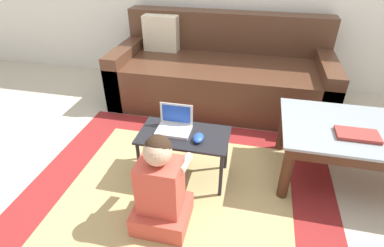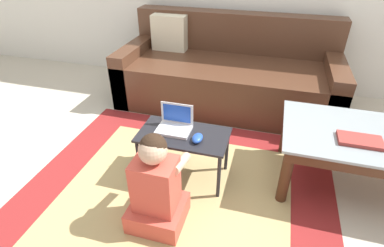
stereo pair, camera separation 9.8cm
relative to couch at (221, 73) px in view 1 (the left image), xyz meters
The scene contains 9 objects.
ground_plane 1.30m from the couch, 89.29° to the right, with size 16.00×16.00×0.00m, color beige.
area_rug 1.50m from the couch, 92.88° to the right, with size 2.09×1.88×0.01m.
couch is the anchor object (origin of this frame).
coffee_table 1.53m from the couch, 42.87° to the right, with size 1.13×0.65×0.44m.
laptop_desk 1.26m from the couch, 93.38° to the right, with size 0.61×0.33×0.37m.
laptop 1.24m from the couch, 96.86° to the right, with size 0.23×0.16×0.17m.
computer_mouse 1.31m from the couch, 88.46° to the right, with size 0.07×0.11×0.04m.
person_seated 1.69m from the couch, 93.50° to the right, with size 0.32×0.39×0.64m.
book_on_table 1.53m from the couch, 48.76° to the right, with size 0.25×0.14×0.02m.
Camera 1 is at (0.32, -1.58, 1.50)m, focal length 28.00 mm.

